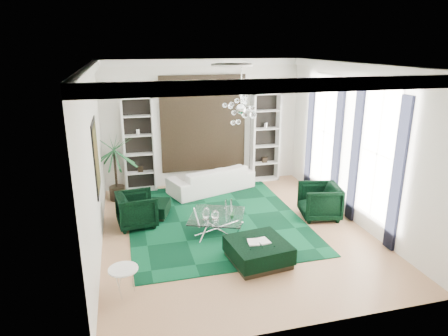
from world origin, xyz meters
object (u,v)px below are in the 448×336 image
object	(u,v)px
side_table	(124,282)
palm	(115,160)
coffee_table	(217,223)
sofa	(211,179)
ottoman_front	(258,252)
armchair_left	(137,210)
armchair_right	(319,201)
ottoman_side	(152,209)

from	to	relation	value
side_table	palm	distance (m)	4.73
coffee_table	side_table	bearing A→B (deg)	-137.54
coffee_table	side_table	world-z (taller)	side_table
sofa	palm	size ratio (longest dim) A/B	1.08
ottoman_front	armchair_left	bearing A→B (deg)	134.11
sofa	armchair_right	world-z (taller)	armchair_right
armchair_right	side_table	xyz separation A→B (m)	(-4.82, -2.10, -0.19)
armchair_right	palm	size ratio (longest dim) A/B	0.41
armchair_left	ottoman_front	bearing A→B (deg)	-142.56
armchair_right	ottoman_front	bearing A→B (deg)	-41.33
ottoman_front	ottoman_side	bearing A→B (deg)	123.51
sofa	ottoman_front	distance (m)	4.22
armchair_left	coffee_table	size ratio (longest dim) A/B	0.75
armchair_right	side_table	bearing A→B (deg)	-54.90
coffee_table	side_table	size ratio (longest dim) A/B	2.35
armchair_left	palm	world-z (taller)	palm
coffee_table	ottoman_front	size ratio (longest dim) A/B	1.09
armchair_right	coffee_table	world-z (taller)	armchair_right
armchair_left	ottoman_side	xyz separation A→B (m)	(0.40, 0.48, -0.23)
sofa	ottoman_side	distance (m)	2.34
ottoman_side	ottoman_front	distance (m)	3.38
sofa	ottoman_front	world-z (taller)	sofa
armchair_right	ottoman_front	world-z (taller)	armchair_right
ottoman_side	palm	distance (m)	1.90
armchair_right	coffee_table	bearing A→B (deg)	-75.41
armchair_left	coffee_table	world-z (taller)	armchair_left
side_table	ottoman_side	bearing A→B (deg)	76.93
sofa	armchair_right	size ratio (longest dim) A/B	2.66
armchair_left	side_table	xyz separation A→B (m)	(-0.36, -2.77, -0.17)
side_table	palm	world-z (taller)	palm
side_table	armchair_right	bearing A→B (deg)	23.59
sofa	armchair_left	size ratio (longest dim) A/B	2.79
armchair_right	ottoman_side	size ratio (longest dim) A/B	1.18
ottoman_front	armchair_right	bearing A→B (deg)	37.16
armchair_right	palm	xyz separation A→B (m)	(-4.92, 2.53, 0.74)
armchair_left	palm	bearing A→B (deg)	7.14
sofa	side_table	bearing A→B (deg)	42.02
armchair_right	ottoman_side	distance (m)	4.23
coffee_table	ottoman_side	distance (m)	1.90
coffee_table	ottoman_front	xyz separation A→B (m)	(0.48, -1.52, 0.01)
side_table	palm	size ratio (longest dim) A/B	0.22
coffee_table	palm	xyz separation A→B (m)	(-2.24, 2.67, 0.97)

